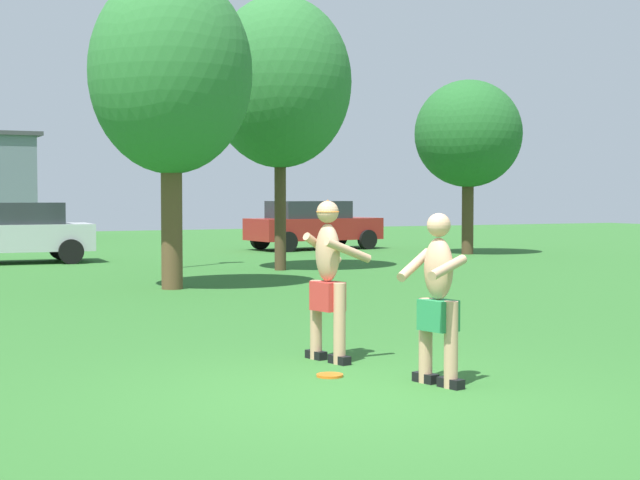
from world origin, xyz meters
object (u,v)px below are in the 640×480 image
object	(u,v)px
frisbee	(330,375)
tree_behind_players	(280,83)
player_in_red	(328,273)
car_silver_far_end	(8,232)
car_red_mid_lot	(312,224)
tree_near_building	(171,74)
tree_right_field	(468,134)
lamp_post	(169,137)
player_near	(438,296)

from	to	relation	value
frisbee	tree_behind_players	distance (m)	14.22
player_in_red	car_silver_far_end	distance (m)	17.03
car_red_mid_lot	tree_near_building	world-z (taller)	tree_near_building
tree_right_field	player_in_red	bearing A→B (deg)	-129.22
lamp_post	tree_near_building	xyz separation A→B (m)	(-1.50, -4.94, 0.88)
frisbee	tree_behind_players	size ratio (longest dim) A/B	0.04
frisbee	lamp_post	bearing A→B (deg)	78.69
car_silver_far_end	player_near	bearing A→B (deg)	-86.73
lamp_post	tree_near_building	size ratio (longest dim) A/B	0.85
player_in_red	car_red_mid_lot	size ratio (longest dim) A/B	0.39
car_silver_far_end	frisbee	bearing A→B (deg)	-88.85
player_in_red	tree_behind_players	world-z (taller)	tree_behind_players
player_in_red	tree_near_building	size ratio (longest dim) A/B	0.29
player_in_red	tree_right_field	xyz separation A→B (m)	(12.22, 14.97, 2.64)
lamp_post	tree_behind_players	size ratio (longest dim) A/B	0.79
player_near	tree_behind_players	distance (m)	14.51
car_silver_far_end	tree_right_field	world-z (taller)	tree_right_field
lamp_post	tree_right_field	xyz separation A→B (m)	(9.76, 1.58, 0.43)
car_red_mid_lot	lamp_post	distance (m)	9.29
car_silver_far_end	tree_near_building	world-z (taller)	tree_near_building
frisbee	tree_right_field	distance (m)	20.49
car_red_mid_lot	tree_right_field	size ratio (longest dim) A/B	0.85
car_silver_far_end	lamp_post	size ratio (longest dim) A/B	0.87
player_near	car_red_mid_lot	bearing A→B (deg)	67.14
tree_right_field	tree_near_building	size ratio (longest dim) A/B	0.87
car_red_mid_lot	lamp_post	bearing A→B (deg)	-138.34
lamp_post	tree_behind_players	bearing A→B (deg)	-36.60
frisbee	tree_near_building	world-z (taller)	tree_near_building
player_in_red	tree_right_field	world-z (taller)	tree_right_field
car_silver_far_end	tree_behind_players	bearing A→B (deg)	-44.26
tree_behind_players	tree_right_field	bearing A→B (deg)	23.01
player_near	car_silver_far_end	size ratio (longest dim) A/B	0.37
frisbee	tree_near_building	xyz separation A→B (m)	(1.33, 9.24, 4.03)
player_near	frisbee	bearing A→B (deg)	130.47
tree_right_field	tree_behind_players	xyz separation A→B (m)	(-7.56, -3.21, 0.82)
player_in_red	lamp_post	bearing A→B (deg)	79.61
player_in_red	car_silver_far_end	world-z (taller)	player_in_red
tree_behind_players	tree_near_building	size ratio (longest dim) A/B	1.08
player_near	frisbee	distance (m)	1.37
player_near	lamp_post	world-z (taller)	lamp_post
frisbee	player_in_red	bearing A→B (deg)	64.33
tree_behind_players	lamp_post	bearing A→B (deg)	143.40
player_near	car_red_mid_lot	distance (m)	22.78
car_silver_far_end	tree_right_field	distance (m)	13.41
tree_near_building	lamp_post	bearing A→B (deg)	73.08
player_in_red	tree_right_field	bearing A→B (deg)	50.78
frisbee	lamp_post	distance (m)	14.80
player_in_red	tree_near_building	distance (m)	9.05
player_near	player_in_red	distance (m)	1.66
car_silver_far_end	tree_near_building	bearing A→B (deg)	-78.83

